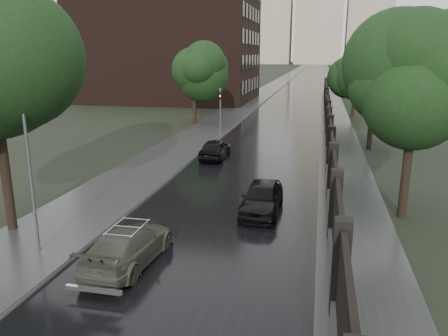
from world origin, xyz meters
TOP-DOWN VIEW (x-y plane):
  - ground at (0.00, 0.00)m, footprint 800.00×800.00m
  - road at (0.00, 190.00)m, footprint 8.00×420.00m
  - sidewalk_left at (-6.00, 190.00)m, footprint 4.00×420.00m
  - verge_right at (5.50, 190.00)m, footprint 3.00×420.00m
  - fence_right at (4.60, 32.01)m, footprint 0.45×75.72m
  - tree_left_far at (-8.00, 30.00)m, footprint 4.25×4.25m
  - tree_right_a at (7.50, 8.00)m, footprint 4.08×4.08m
  - tree_right_b at (7.50, 22.00)m, footprint 4.08×4.08m
  - tree_right_c at (7.50, 40.00)m, footprint 4.08×4.08m
  - lamp_post at (-5.40, 1.50)m, footprint 0.25×0.12m
  - traffic_light at (-4.30, 24.99)m, footprint 0.16×0.32m
  - brick_building at (-18.00, 52.00)m, footprint 24.00×18.00m
  - stalinist_tower at (0.00, 300.00)m, footprint 92.00×30.00m
  - volga_sedan at (-2.05, 1.52)m, footprint 2.01×4.41m
  - hatchback_left at (-2.77, 16.66)m, footprint 1.57×3.89m
  - car_right_near at (1.60, 7.21)m, footprint 1.68×4.06m

SIDE VIEW (x-z plane):
  - ground at x=0.00m, z-range 0.00..0.00m
  - road at x=0.00m, z-range 0.00..0.02m
  - verge_right at x=5.50m, z-range 0.00..0.08m
  - sidewalk_left at x=-6.00m, z-range 0.00..0.16m
  - volga_sedan at x=-2.05m, z-range 0.00..1.25m
  - hatchback_left at x=-2.77m, z-range 0.00..1.32m
  - car_right_near at x=1.60m, z-range 0.00..1.38m
  - fence_right at x=4.60m, z-range -0.34..2.36m
  - traffic_light at x=-4.30m, z-range 0.40..4.40m
  - lamp_post at x=-5.40m, z-range 0.12..5.23m
  - tree_right_a at x=7.50m, z-range 1.44..8.46m
  - tree_right_b at x=7.50m, z-range 1.44..8.46m
  - tree_right_c at x=7.50m, z-range 1.44..8.46m
  - tree_left_far at x=-8.00m, z-range 1.55..8.94m
  - brick_building at x=-18.00m, z-range 0.00..20.00m
  - stalinist_tower at x=0.00m, z-range -41.12..117.88m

